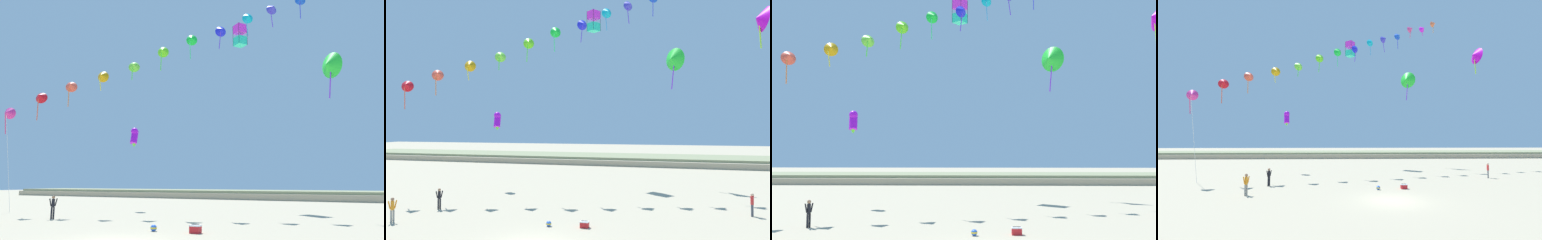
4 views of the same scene
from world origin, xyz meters
The scene contains 12 objects.
ground_plane centered at (0.00, 0.00, 0.00)m, with size 240.00×240.00×0.00m, color tan.
dune_ridge centered at (0.00, 47.80, 0.70)m, with size 120.00×13.96×1.40m.
person_near_left centered at (-10.70, 6.29, 0.99)m, with size 0.43×0.53×1.71m.
person_near_right centered at (13.45, 10.52, 1.02)m, with size 0.39×0.57×1.76m.
person_mid_center centered at (-11.38, 2.13, 1.01)m, with size 0.43×0.54×1.74m.
kite_banner_string centered at (-2.91, 16.95, 17.39)m, with size 33.92×19.22×26.33m.
large_kite_low_lead centered at (7.89, 24.73, 14.93)m, with size 2.73×2.51×5.04m.
large_kite_mid_trail centered at (-2.04, 25.52, 20.59)m, with size 1.76×1.76×2.65m.
large_kite_high_solo centered at (15.43, 16.03, 16.50)m, with size 1.58×2.52×3.91m.
large_kite_outer_drift centered at (-11.29, 17.00, 7.51)m, with size 0.99×1.28×2.08m.
beach_cooler centered at (1.99, 4.44, 0.21)m, with size 0.58×0.41×0.46m.
beach_ball centered at (-0.42, 4.10, 0.18)m, with size 0.36×0.36×0.36m.
Camera 4 is at (-3.91, -19.09, 4.48)m, focal length 24.00 mm.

